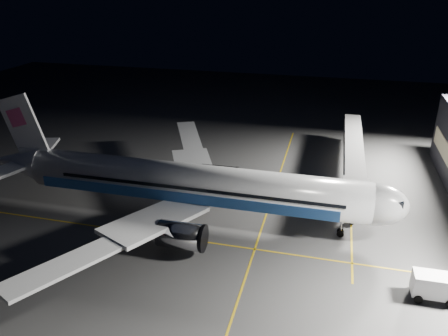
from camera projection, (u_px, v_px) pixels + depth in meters
name	position (u px, v px, depth m)	size (l,w,h in m)	color
ground	(195.00, 216.00, 63.24)	(200.00, 200.00, 0.00)	#4C4C4F
guide_line_main	(263.00, 225.00, 60.98)	(0.25, 80.00, 0.01)	gold
guide_line_cross	(181.00, 238.00, 57.92)	(70.00, 0.25, 0.01)	gold
guide_line_side	(351.00, 202.00, 67.12)	(0.25, 40.00, 0.01)	gold
airliner	(186.00, 184.00, 61.38)	(61.48, 54.22, 16.64)	silver
jet_bridge	(353.00, 156.00, 72.39)	(3.60, 34.40, 6.30)	#B2B2B7
service_truck	(440.00, 287.00, 46.56)	(5.87, 2.69, 2.97)	silver
baggage_tug	(152.00, 165.00, 78.06)	(2.57, 2.13, 1.77)	black
safety_cone_a	(238.00, 200.00, 67.40)	(0.35, 0.35, 0.52)	#F3400A
safety_cone_b	(227.00, 189.00, 70.67)	(0.34, 0.34, 0.51)	#F3400A
safety_cone_c	(170.00, 181.00, 73.10)	(0.43, 0.43, 0.65)	#F3400A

